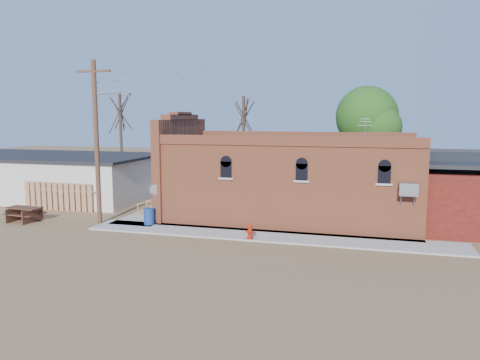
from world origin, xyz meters
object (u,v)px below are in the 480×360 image
(brick_bar, at_px, (287,179))
(utility_pole, at_px, (97,139))
(fire_hydrant, at_px, (250,232))
(stop_sign, at_px, (155,193))
(trash_barrel, at_px, (149,216))
(picnic_table, at_px, (24,212))

(brick_bar, distance_m, utility_pole, 10.96)
(brick_bar, bearing_deg, fire_hydrant, -98.60)
(utility_pole, distance_m, fire_hydrant, 10.02)
(fire_hydrant, bearing_deg, stop_sign, 179.16)
(utility_pole, xyz_separation_m, trash_barrel, (2.84, 0.30, -4.24))
(brick_bar, xyz_separation_m, trash_barrel, (-6.94, -3.99, -1.81))
(stop_sign, bearing_deg, utility_pole, -159.71)
(picnic_table, bearing_deg, fire_hydrant, 2.88)
(trash_barrel, height_order, picnic_table, trash_barrel)
(utility_pole, distance_m, trash_barrel, 5.12)
(brick_bar, xyz_separation_m, fire_hydrant, (-0.83, -5.50, -1.90))
(brick_bar, relative_size, stop_sign, 7.45)
(brick_bar, height_order, stop_sign, brick_bar)
(fire_hydrant, xyz_separation_m, stop_sign, (-5.88, 1.80, 1.33))
(utility_pole, xyz_separation_m, stop_sign, (3.08, 0.60, -3.00))
(stop_sign, bearing_deg, brick_bar, 38.10)
(utility_pole, bearing_deg, stop_sign, 11.03)
(utility_pole, height_order, picnic_table, utility_pole)
(fire_hydrant, xyz_separation_m, trash_barrel, (-6.11, 1.50, 0.09))
(stop_sign, bearing_deg, trash_barrel, -118.68)
(fire_hydrant, bearing_deg, trash_barrel, -177.60)
(brick_bar, distance_m, picnic_table, 15.25)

